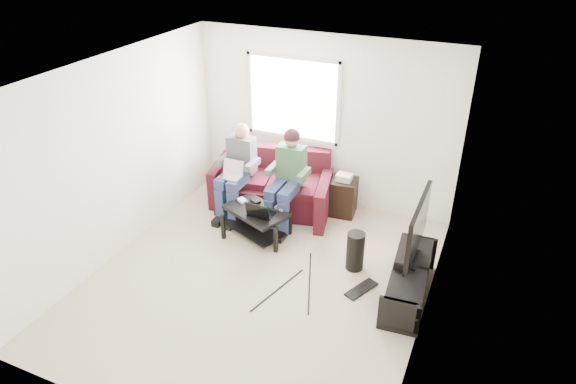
{
  "coord_description": "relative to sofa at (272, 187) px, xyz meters",
  "views": [
    {
      "loc": [
        2.37,
        -4.54,
        4.07
      ],
      "look_at": [
        0.13,
        0.6,
        0.98
      ],
      "focal_mm": 32.0,
      "sensor_mm": 36.0,
      "label": 1
    }
  ],
  "objects": [
    {
      "name": "controller_c",
      "position": [
        0.46,
        -0.71,
        0.13
      ],
      "size": [
        0.16,
        0.13,
        0.04
      ],
      "primitive_type": "cube",
      "rotation": [
        0.0,
        0.0,
        -0.29
      ],
      "color": "gray",
      "rests_on": "coffee_table"
    },
    {
      "name": "wall_left",
      "position": [
        -1.38,
        -1.71,
        0.97
      ],
      "size": [
        0.0,
        4.5,
        4.5
      ],
      "primitive_type": "plane",
      "rotation": [
        1.57,
        0.0,
        1.57
      ],
      "color": "white",
      "rests_on": "floor"
    },
    {
      "name": "person_left",
      "position": [
        -0.4,
        -0.34,
        0.43
      ],
      "size": [
        0.4,
        0.7,
        1.37
      ],
      "color": "navy",
      "rests_on": "sofa"
    },
    {
      "name": "floor",
      "position": [
        0.62,
        -1.71,
        -0.33
      ],
      "size": [
        4.5,
        4.5,
        0.0
      ],
      "primitive_type": "plane",
      "color": "beige",
      "rests_on": "ground"
    },
    {
      "name": "sofa",
      "position": [
        0.0,
        0.0,
        0.0
      ],
      "size": [
        2.06,
        1.2,
        0.88
      ],
      "color": "#411019",
      "rests_on": "floor"
    },
    {
      "name": "ceiling",
      "position": [
        0.62,
        -1.71,
        2.27
      ],
      "size": [
        4.5,
        4.5,
        0.0
      ],
      "primitive_type": "plane",
      "rotation": [
        3.14,
        0.0,
        0.0
      ],
      "color": "white",
      "rests_on": "wall_back"
    },
    {
      "name": "console_grey",
      "position": [
        2.39,
        -0.99,
        -0.05
      ],
      "size": [
        0.34,
        0.26,
        0.08
      ],
      "primitive_type": "cube",
      "color": "gray",
      "rests_on": "tv_stand"
    },
    {
      "name": "person_right",
      "position": [
        0.4,
        -0.32,
        0.49
      ],
      "size": [
        0.4,
        0.71,
        1.41
      ],
      "color": "navy",
      "rests_on": "sofa"
    },
    {
      "name": "coffee_table",
      "position": [
        0.16,
        -0.86,
        -0.01
      ],
      "size": [
        1.01,
        0.82,
        0.43
      ],
      "color": "black",
      "rests_on": "floor"
    },
    {
      "name": "end_table",
      "position": [
        1.08,
        0.23,
        -0.03
      ],
      "size": [
        0.38,
        0.38,
        0.67
      ],
      "color": "black",
      "rests_on": "floor"
    },
    {
      "name": "wall_right",
      "position": [
        2.62,
        -1.71,
        0.97
      ],
      "size": [
        0.0,
        4.5,
        4.5
      ],
      "primitive_type": "plane",
      "rotation": [
        1.57,
        0.0,
        -1.57
      ],
      "color": "white",
      "rests_on": "floor"
    },
    {
      "name": "console_white",
      "position": [
        2.39,
        -1.69,
        -0.06
      ],
      "size": [
        0.3,
        0.22,
        0.06
      ],
      "primitive_type": "cube",
      "color": "silver",
      "rests_on": "tv_stand"
    },
    {
      "name": "wall_back",
      "position": [
        0.62,
        0.54,
        0.97
      ],
      "size": [
        4.5,
        0.0,
        4.5
      ],
      "primitive_type": "plane",
      "rotation": [
        1.57,
        0.0,
        0.0
      ],
      "color": "white",
      "rests_on": "floor"
    },
    {
      "name": "laptop_black",
      "position": [
        0.28,
        -0.94,
        0.23
      ],
      "size": [
        0.4,
        0.35,
        0.24
      ],
      "primitive_type": null,
      "rotation": [
        0.0,
        0.0,
        -0.37
      ],
      "color": "black",
      "rests_on": "coffee_table"
    },
    {
      "name": "window",
      "position": [
        0.12,
        0.52,
        1.27
      ],
      "size": [
        1.48,
        0.04,
        1.28
      ],
      "color": "white",
      "rests_on": "wall_back"
    },
    {
      "name": "subwoofer",
      "position": [
        1.65,
        -1.01,
        -0.06
      ],
      "size": [
        0.23,
        0.23,
        0.52
      ],
      "primitive_type": "cylinder",
      "color": "black",
      "rests_on": "floor"
    },
    {
      "name": "console_black",
      "position": [
        2.39,
        -1.34,
        -0.05
      ],
      "size": [
        0.38,
        0.3,
        0.07
      ],
      "primitive_type": "cube",
      "color": "black",
      "rests_on": "tv_stand"
    },
    {
      "name": "controller_b",
      "position": [
        0.06,
        -0.68,
        0.13
      ],
      "size": [
        0.17,
        0.14,
        0.04
      ],
      "primitive_type": "cube",
      "rotation": [
        0.0,
        0.0,
        -0.45
      ],
      "color": "black",
      "rests_on": "coffee_table"
    },
    {
      "name": "laptop_silver",
      "position": [
        -0.4,
        -0.53,
        0.41
      ],
      "size": [
        0.38,
        0.33,
        0.24
      ],
      "primitive_type": null,
      "rotation": [
        0.0,
        0.0,
        0.44
      ],
      "color": "silver",
      "rests_on": "person_left"
    },
    {
      "name": "keyboard_floor",
      "position": [
        1.86,
        -1.4,
        -0.31
      ],
      "size": [
        0.33,
        0.48,
        0.03
      ],
      "primitive_type": "cube",
      "rotation": [
        0.0,
        0.0,
        -0.43
      ],
      "color": "black",
      "rests_on": "floor"
    },
    {
      "name": "tv",
      "position": [
        2.39,
        -1.19,
        0.58
      ],
      "size": [
        0.12,
        1.1,
        0.81
      ],
      "color": "black",
      "rests_on": "tv_stand"
    },
    {
      "name": "tv_stand",
      "position": [
        2.39,
        -1.29,
        -0.12
      ],
      "size": [
        0.5,
        1.38,
        0.45
      ],
      "color": "black",
      "rests_on": "floor"
    },
    {
      "name": "controller_a",
      "position": [
        -0.12,
        -0.74,
        0.13
      ],
      "size": [
        0.17,
        0.15,
        0.04
      ],
      "primitive_type": "cube",
      "rotation": [
        0.0,
        0.0,
        -0.52
      ],
      "color": "silver",
      "rests_on": "coffee_table"
    },
    {
      "name": "drink_cup",
      "position": [
        2.34,
        -0.66,
        0.18
      ],
      "size": [
        0.08,
        0.08,
        0.12
      ],
      "primitive_type": "cylinder",
      "color": "#956340",
      "rests_on": "tv_stand"
    },
    {
      "name": "soundbar",
      "position": [
        2.27,
        -1.19,
        0.17
      ],
      "size": [
        0.12,
        0.5,
        0.1
      ],
      "primitive_type": "cube",
      "color": "black",
      "rests_on": "tv_stand"
    },
    {
      "name": "wall_front",
      "position": [
        0.62,
        -3.96,
        0.97
      ],
      "size": [
        4.5,
        0.0,
        4.5
      ],
      "primitive_type": "plane",
      "rotation": [
        -1.57,
        0.0,
        0.0
      ],
      "color": "white",
      "rests_on": "floor"
    }
  ]
}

